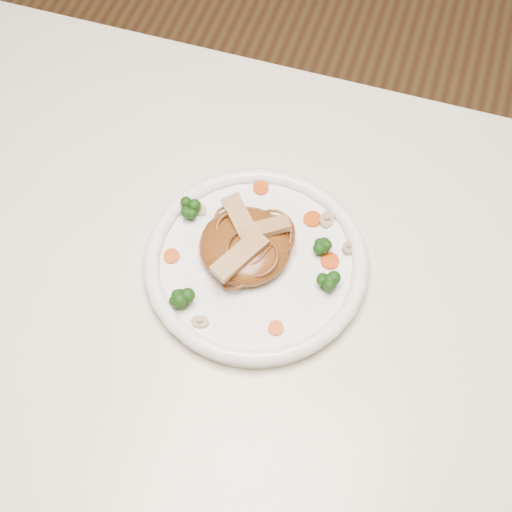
% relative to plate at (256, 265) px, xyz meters
% --- Properties ---
extents(ground, '(4.00, 4.00, 0.00)m').
position_rel_plate_xyz_m(ground, '(0.00, -0.06, -0.76)').
color(ground, '#50301B').
rests_on(ground, ground).
extents(table, '(1.20, 0.80, 0.75)m').
position_rel_plate_xyz_m(table, '(0.00, -0.06, -0.11)').
color(table, beige).
rests_on(table, ground).
extents(plate, '(0.34, 0.34, 0.02)m').
position_rel_plate_xyz_m(plate, '(0.00, 0.00, 0.00)').
color(plate, white).
rests_on(plate, table).
extents(noodle_mound, '(0.14, 0.14, 0.04)m').
position_rel_plate_xyz_m(noodle_mound, '(-0.02, 0.01, 0.02)').
color(noodle_mound, brown).
rests_on(noodle_mound, plate).
extents(chicken_a, '(0.06, 0.05, 0.01)m').
position_rel_plate_xyz_m(chicken_a, '(0.00, 0.03, 0.04)').
color(chicken_a, tan).
rests_on(chicken_a, noodle_mound).
extents(chicken_b, '(0.07, 0.07, 0.01)m').
position_rel_plate_xyz_m(chicken_b, '(-0.03, 0.03, 0.05)').
color(chicken_b, tan).
rests_on(chicken_b, noodle_mound).
extents(chicken_c, '(0.06, 0.08, 0.01)m').
position_rel_plate_xyz_m(chicken_c, '(-0.01, -0.02, 0.05)').
color(chicken_c, tan).
rests_on(chicken_c, noodle_mound).
extents(broccoli_0, '(0.03, 0.03, 0.03)m').
position_rel_plate_xyz_m(broccoli_0, '(0.07, 0.04, 0.02)').
color(broccoli_0, '#123E0D').
rests_on(broccoli_0, plate).
extents(broccoli_1, '(0.03, 0.03, 0.03)m').
position_rel_plate_xyz_m(broccoli_1, '(-0.10, 0.04, 0.02)').
color(broccoli_1, '#123E0D').
rests_on(broccoli_1, plate).
extents(broccoli_2, '(0.04, 0.04, 0.03)m').
position_rel_plate_xyz_m(broccoli_2, '(-0.07, -0.08, 0.02)').
color(broccoli_2, '#123E0D').
rests_on(broccoli_2, plate).
extents(broccoli_3, '(0.03, 0.03, 0.03)m').
position_rel_plate_xyz_m(broccoli_3, '(0.09, -0.01, 0.02)').
color(broccoli_3, '#123E0D').
rests_on(broccoli_3, plate).
extents(carrot_0, '(0.02, 0.02, 0.00)m').
position_rel_plate_xyz_m(carrot_0, '(0.05, 0.08, 0.01)').
color(carrot_0, '#C04407').
rests_on(carrot_0, plate).
extents(carrot_1, '(0.03, 0.03, 0.00)m').
position_rel_plate_xyz_m(carrot_1, '(-0.10, -0.03, 0.01)').
color(carrot_1, '#C04407').
rests_on(carrot_1, plate).
extents(carrot_2, '(0.03, 0.03, 0.00)m').
position_rel_plate_xyz_m(carrot_2, '(0.09, 0.03, 0.01)').
color(carrot_2, '#C04407').
rests_on(carrot_2, plate).
extents(carrot_3, '(0.02, 0.02, 0.00)m').
position_rel_plate_xyz_m(carrot_3, '(-0.03, 0.11, 0.01)').
color(carrot_3, '#C04407').
rests_on(carrot_3, plate).
extents(carrot_4, '(0.02, 0.02, 0.00)m').
position_rel_plate_xyz_m(carrot_4, '(0.05, -0.08, 0.01)').
color(carrot_4, '#C04407').
rests_on(carrot_4, plate).
extents(mushroom_0, '(0.02, 0.02, 0.01)m').
position_rel_plate_xyz_m(mushroom_0, '(-0.04, -0.10, 0.01)').
color(mushroom_0, '#BAAB8C').
rests_on(mushroom_0, plate).
extents(mushroom_1, '(0.03, 0.03, 0.01)m').
position_rel_plate_xyz_m(mushroom_1, '(0.10, 0.05, 0.01)').
color(mushroom_1, '#BAAB8C').
rests_on(mushroom_1, plate).
extents(mushroom_2, '(0.03, 0.03, 0.01)m').
position_rel_plate_xyz_m(mushroom_2, '(-0.09, 0.05, 0.01)').
color(mushroom_2, '#BAAB8C').
rests_on(mushroom_2, plate).
extents(mushroom_3, '(0.02, 0.02, 0.01)m').
position_rel_plate_xyz_m(mushroom_3, '(0.07, 0.08, 0.01)').
color(mushroom_3, '#BAAB8C').
rests_on(mushroom_3, plate).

